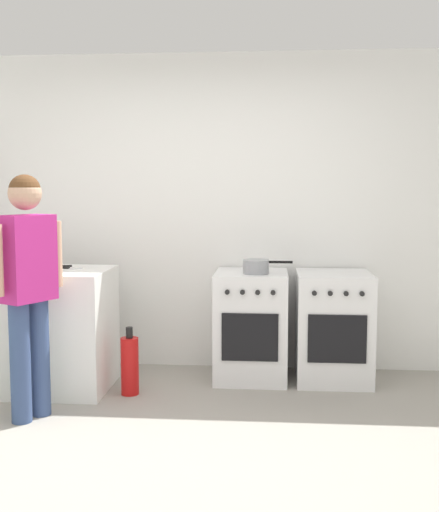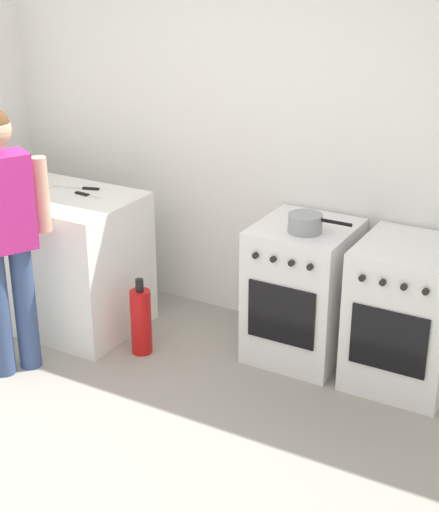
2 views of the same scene
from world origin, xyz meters
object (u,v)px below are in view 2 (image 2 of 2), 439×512
(knife_paring, at_px, (86,195))
(pot, at_px, (306,223))
(knife_carving, at_px, (77,188))
(person, at_px, (2,222))
(fire_extinguisher, at_px, (141,321))
(oven_right, at_px, (406,315))
(oven_left, at_px, (303,291))

(knife_paring, bearing_deg, pot, 8.41)
(knife_carving, xyz_separation_m, person, (0.12, -0.80, 0.04))
(pot, height_order, fire_extinguisher, pot)
(oven_right, distance_m, pot, 0.77)
(oven_left, height_order, pot, pot)
(knife_paring, bearing_deg, knife_carving, 148.25)
(oven_left, bearing_deg, fire_extinguisher, -151.22)
(knife_paring, distance_m, person, 0.71)
(oven_right, height_order, person, person)
(pot, bearing_deg, oven_right, 8.81)
(pot, distance_m, fire_extinguisher, 1.20)
(pot, xyz_separation_m, knife_carving, (-1.57, -0.12, 0.00))
(knife_carving, xyz_separation_m, knife_paring, (0.14, -0.09, 0.00))
(oven_right, relative_size, fire_extinguisher, 1.70)
(oven_left, xyz_separation_m, knife_paring, (-1.38, -0.30, 0.48))
(oven_right, distance_m, knife_paring, 2.10)
(oven_right, bearing_deg, knife_carving, -174.33)
(oven_left, distance_m, knife_carving, 1.61)
(oven_left, height_order, fire_extinguisher, oven_left)
(oven_left, distance_m, knife_paring, 1.49)
(knife_carving, relative_size, knife_paring, 1.54)
(oven_left, relative_size, knife_paring, 4.02)
(pot, distance_m, knife_paring, 1.44)
(oven_left, height_order, knife_carving, knife_carving)
(pot, bearing_deg, knife_paring, -171.59)
(person, bearing_deg, pot, 32.59)
(pot, bearing_deg, knife_carving, -175.55)
(oven_left, xyz_separation_m, oven_right, (0.64, 0.00, 0.00))
(pot, relative_size, fire_extinguisher, 0.76)
(oven_right, distance_m, person, 2.34)
(person, relative_size, fire_extinguisher, 3.18)
(oven_left, bearing_deg, oven_right, 0.00)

